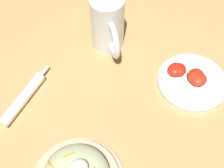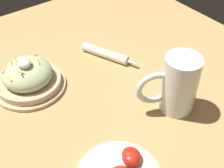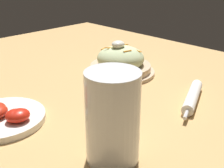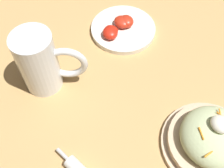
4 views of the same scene
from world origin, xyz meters
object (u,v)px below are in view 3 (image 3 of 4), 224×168
object	(u,v)px
beer_mug	(112,121)
tomato_plate	(3,117)
salad_plate	(121,63)
napkin_roll	(192,97)

from	to	relation	value
beer_mug	tomato_plate	xyz separation A→B (m)	(0.08, -0.25, -0.06)
salad_plate	napkin_roll	distance (m)	0.27
tomato_plate	salad_plate	bearing A→B (deg)	-176.29
beer_mug	tomato_plate	bearing A→B (deg)	-71.83
salad_plate	tomato_plate	bearing A→B (deg)	3.71
salad_plate	tomato_plate	world-z (taller)	salad_plate
beer_mug	tomato_plate	size ratio (longest dim) A/B	0.88
salad_plate	tomato_plate	xyz separation A→B (m)	(0.40, 0.03, -0.02)
napkin_roll	tomato_plate	bearing A→B (deg)	-32.05
salad_plate	beer_mug	size ratio (longest dim) A/B	1.27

